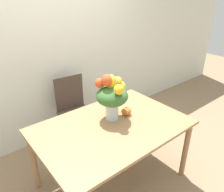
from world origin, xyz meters
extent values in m
plane|color=#8E7556|center=(0.00, 0.00, 0.00)|extent=(12.00, 12.00, 0.00)
cube|color=silver|center=(0.00, 1.24, 1.35)|extent=(8.00, 0.06, 2.70)
cube|color=#9E754C|center=(0.00, 0.00, 0.73)|extent=(1.51, 1.02, 0.03)
cylinder|color=#9E754C|center=(0.69, -0.45, 0.36)|extent=(0.06, 0.06, 0.72)
cylinder|color=#9E754C|center=(-0.69, 0.45, 0.36)|extent=(0.06, 0.06, 0.72)
cylinder|color=#9E754C|center=(0.69, 0.45, 0.36)|extent=(0.06, 0.06, 0.72)
cylinder|color=silver|center=(0.08, 0.10, 0.85)|extent=(0.13, 0.13, 0.20)
cylinder|color=silver|center=(0.08, 0.10, 0.79)|extent=(0.12, 0.12, 0.08)
cylinder|color=#38662D|center=(0.11, 0.10, 0.89)|extent=(0.01, 0.01, 0.27)
cylinder|color=#38662D|center=(0.09, 0.12, 0.89)|extent=(0.01, 0.01, 0.27)
cylinder|color=#38662D|center=(0.06, 0.11, 0.89)|extent=(0.01, 0.01, 0.27)
cylinder|color=#38662D|center=(0.06, 0.08, 0.89)|extent=(0.01, 0.01, 0.27)
cylinder|color=#38662D|center=(0.09, 0.07, 0.89)|extent=(0.01, 0.01, 0.27)
ellipsoid|color=#38662D|center=(0.08, 0.10, 1.01)|extent=(0.33, 0.33, 0.20)
sphere|color=yellow|center=(0.09, 0.13, 1.15)|extent=(0.13, 0.13, 0.13)
sphere|color=yellow|center=(0.20, 0.11, 1.09)|extent=(0.10, 0.10, 0.10)
sphere|color=yellow|center=(0.06, -0.03, 1.14)|extent=(0.10, 0.10, 0.10)
sphere|color=#D64C23|center=(0.00, 0.19, 1.15)|extent=(0.10, 0.10, 0.10)
sphere|color=yellow|center=(0.16, 0.11, 1.15)|extent=(0.09, 0.09, 0.09)
sphere|color=yellow|center=(0.07, 0.11, 1.19)|extent=(0.10, 0.10, 0.10)
sphere|color=#D64C23|center=(0.04, 0.12, 1.19)|extent=(0.12, 0.12, 0.12)
ellipsoid|color=orange|center=(0.25, 0.06, 0.79)|extent=(0.11, 0.11, 0.09)
cylinder|color=brown|center=(0.25, 0.06, 0.84)|extent=(0.02, 0.02, 0.02)
cube|color=#47382D|center=(0.06, 0.81, 0.46)|extent=(0.45, 0.45, 0.02)
cylinder|color=#47382D|center=(-0.12, 0.66, 0.23)|extent=(0.04, 0.04, 0.45)
cylinder|color=#47382D|center=(0.21, 0.63, 0.23)|extent=(0.04, 0.04, 0.45)
cylinder|color=#47382D|center=(-0.09, 1.00, 0.23)|extent=(0.04, 0.04, 0.45)
cylinder|color=#47382D|center=(0.24, 0.97, 0.23)|extent=(0.04, 0.04, 0.45)
cube|color=#47382D|center=(0.08, 1.01, 0.71)|extent=(0.40, 0.05, 0.48)
camera|label=1|loc=(-1.16, -1.42, 1.98)|focal=35.00mm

